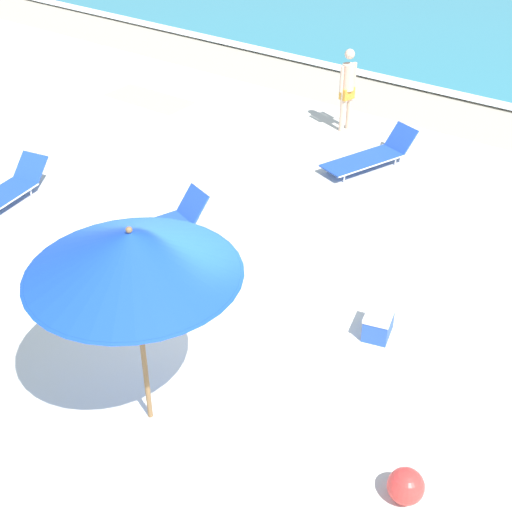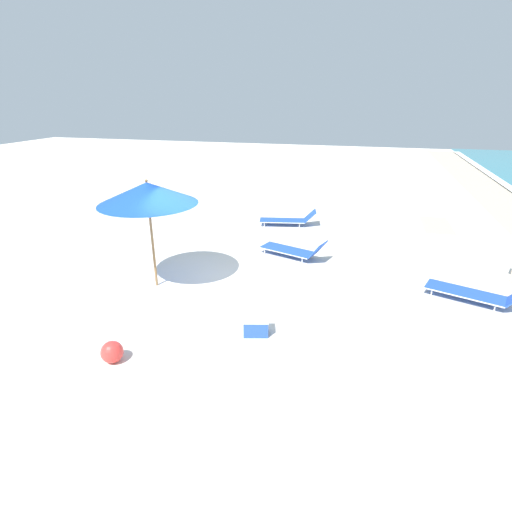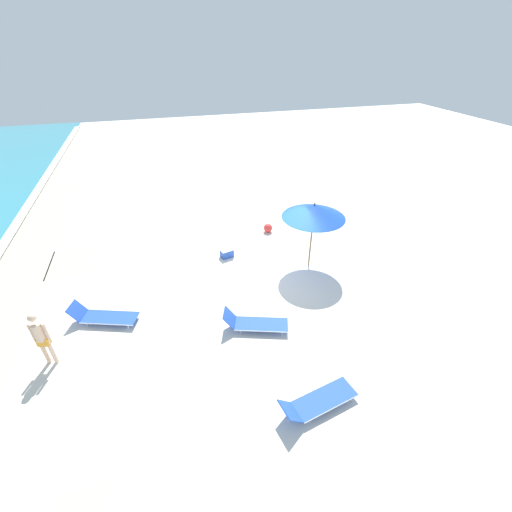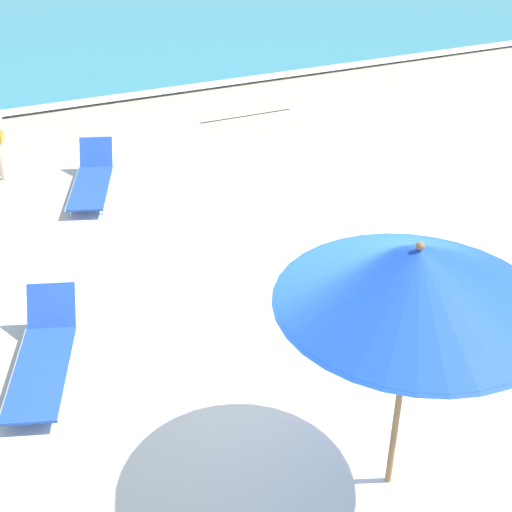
{
  "view_description": "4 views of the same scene",
  "coord_description": "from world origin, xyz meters",
  "views": [
    {
      "loc": [
        4.87,
        -5.66,
        6.31
      ],
      "look_at": [
        0.1,
        0.89,
        0.91
      ],
      "focal_mm": 50.0,
      "sensor_mm": 36.0,
      "label": 1
    },
    {
      "loc": [
        8.31,
        3.14,
        4.42
      ],
      "look_at": [
        -0.42,
        0.83,
        0.74
      ],
      "focal_mm": 28.0,
      "sensor_mm": 36.0,
      "label": 2
    },
    {
      "loc": [
        -9.7,
        3.53,
        7.64
      ],
      "look_at": [
        0.02,
        0.69,
        1.0
      ],
      "focal_mm": 24.0,
      "sensor_mm": 36.0,
      "label": 3
    },
    {
      "loc": [
        -2.81,
        -5.32,
        5.38
      ],
      "look_at": [
        0.18,
        1.24,
        1.02
      ],
      "focal_mm": 50.0,
      "sensor_mm": 36.0,
      "label": 4
    }
  ],
  "objects": [
    {
      "name": "cooler_box",
      "position": [
        1.78,
        1.41,
        0.19
      ],
      "size": [
        0.47,
        0.57,
        0.37
      ],
      "rotation": [
        0.0,
        0.0,
        1.83
      ],
      "color": "blue",
      "rests_on": "ground_plane"
    },
    {
      "name": "ground_plane",
      "position": [
        0.0,
        0.01,
        -0.08
      ],
      "size": [
        60.0,
        60.0,
        0.16
      ],
      "color": "silver"
    },
    {
      "name": "sun_lounger_near_water_left",
      "position": [
        -0.78,
        5.91,
        0.22
      ],
      "size": [
        1.26,
        2.11,
        0.62
      ],
      "rotation": [
        0.0,
        0.0,
        -0.35
      ],
      "color": "blue",
      "rests_on": "ground_plane"
    },
    {
      "name": "sun_lounger_under_umbrella",
      "position": [
        -2.39,
        1.45,
        0.22
      ],
      "size": [
        1.21,
        2.04,
        0.63
      ],
      "rotation": [
        0.0,
        0.0,
        -0.34
      ],
      "color": "blue",
      "rests_on": "ground_plane"
    },
    {
      "name": "ocean_water",
      "position": [
        0.0,
        20.15,
        0.03
      ],
      "size": [
        60.0,
        19.82,
        0.07
      ],
      "color": "teal",
      "rests_on": "ground_plane"
    },
    {
      "name": "beach_umbrella",
      "position": [
        0.31,
        -1.54,
        2.32
      ],
      "size": [
        2.29,
        2.29,
        2.65
      ],
      "color": "olive",
      "rests_on": "ground_plane"
    }
  ]
}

